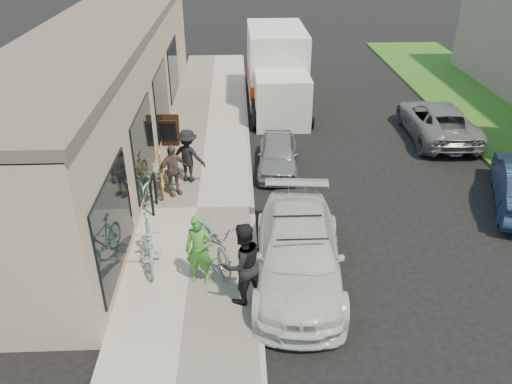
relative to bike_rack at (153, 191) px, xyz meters
name	(u,v)px	position (x,y,z in m)	size (l,w,h in m)	color
ground	(276,278)	(3.15, -2.94, -0.75)	(120.00, 120.00, 0.00)	black
sidewalk	(197,210)	(1.15, 0.06, -0.67)	(3.00, 34.00, 0.15)	#A8A497
curb	(252,209)	(2.70, 0.06, -0.68)	(0.12, 34.00, 0.13)	#9A938D
storefront	(109,86)	(-2.09, 5.05, 1.38)	(3.60, 20.00, 4.22)	#CDB38E
bike_rack	(153,191)	(0.00, 0.00, 0.00)	(0.07, 0.71, 0.99)	black
sandwich_board	(170,131)	(-0.04, 4.39, -0.07)	(0.64, 0.65, 1.03)	black
sedan_white	(298,253)	(3.64, -2.90, -0.06)	(2.35, 4.92, 1.42)	silver
sedan_silver	(278,154)	(3.62, 2.66, -0.21)	(1.26, 3.14, 1.07)	gray
moving_truck	(277,72)	(4.08, 9.12, 0.63)	(2.41, 6.33, 3.10)	silver
far_car_gray	(437,121)	(9.70, 5.09, -0.10)	(2.14, 4.64, 1.29)	slate
tandem_bike	(213,239)	(1.71, -2.35, -0.02)	(0.77, 2.20, 1.16)	#B0B0B2
woman_rider	(199,250)	(1.44, -3.11, 0.23)	(0.61, 0.40, 1.66)	green
man_standing	(243,264)	(2.37, -3.76, 0.33)	(0.90, 0.70, 1.86)	black
cruiser_bike_a	(149,241)	(0.23, -2.37, -0.03)	(0.53, 1.89, 1.13)	#7CB9A4
cruiser_bike_b	(159,178)	(0.03, 0.92, -0.08)	(0.68, 1.96, 1.03)	#7CB9A4
cruiser_bike_c	(161,172)	(0.06, 1.21, -0.06)	(0.51, 1.79, 1.08)	gold
bystander_a	(188,156)	(0.83, 1.69, 0.23)	(1.07, 0.62, 1.66)	black
bystander_b	(173,170)	(0.45, 0.86, 0.18)	(0.91, 0.38, 1.55)	brown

